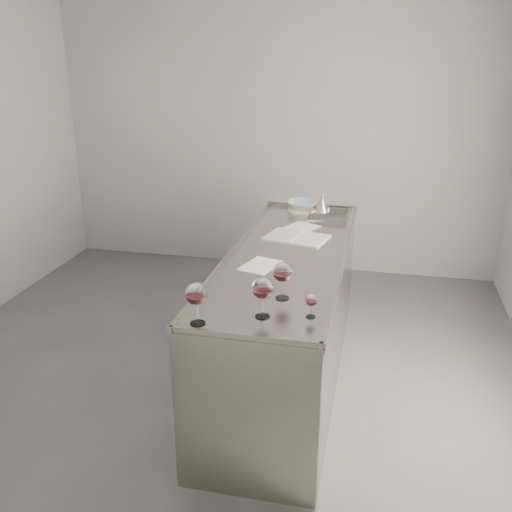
% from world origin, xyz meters
% --- Properties ---
extents(room_shell, '(4.54, 5.04, 2.84)m').
position_xyz_m(room_shell, '(0.00, 0.00, 1.40)').
color(room_shell, '#4A4845').
rests_on(room_shell, ground).
extents(counter, '(0.77, 2.42, 0.97)m').
position_xyz_m(counter, '(0.50, 0.30, 0.47)').
color(counter, gray).
rests_on(counter, ground).
extents(wine_glass_left, '(0.11, 0.11, 0.22)m').
position_xyz_m(wine_glass_left, '(0.23, -0.78, 1.10)').
color(wine_glass_left, white).
rests_on(wine_glass_left, counter).
extents(wine_glass_middle, '(0.11, 0.11, 0.21)m').
position_xyz_m(wine_glass_middle, '(0.59, -0.39, 1.09)').
color(wine_glass_middle, white).
rests_on(wine_glass_middle, counter).
extents(wine_glass_right, '(0.11, 0.11, 0.22)m').
position_xyz_m(wine_glass_right, '(0.53, -0.64, 1.09)').
color(wine_glass_right, white).
rests_on(wine_glass_right, counter).
extents(wine_glass_small, '(0.06, 0.06, 0.13)m').
position_xyz_m(wine_glass_small, '(0.78, -0.58, 1.03)').
color(wine_glass_small, white).
rests_on(wine_glass_small, counter).
extents(notebook, '(0.49, 0.39, 0.02)m').
position_xyz_m(notebook, '(0.51, 0.65, 0.95)').
color(notebook, silver).
rests_on(notebook, counter).
extents(loose_paper_top, '(0.26, 0.32, 0.00)m').
position_xyz_m(loose_paper_top, '(0.37, 0.06, 0.94)').
color(loose_paper_top, silver).
rests_on(loose_paper_top, counter).
extents(loose_paper_under, '(0.32, 0.37, 0.00)m').
position_xyz_m(loose_paper_under, '(0.49, 0.87, 0.94)').
color(loose_paper_under, silver).
rests_on(loose_paper_under, counter).
extents(trivet, '(0.26, 0.26, 0.02)m').
position_xyz_m(trivet, '(0.44, 1.38, 0.95)').
color(trivet, beige).
rests_on(trivet, counter).
extents(ceramic_bowl, '(0.25, 0.25, 0.06)m').
position_xyz_m(ceramic_bowl, '(0.44, 1.38, 0.99)').
color(ceramic_bowl, '#94A9AC').
rests_on(ceramic_bowl, trivet).
extents(wine_funnel, '(0.13, 0.13, 0.19)m').
position_xyz_m(wine_funnel, '(0.61, 1.37, 1.00)').
color(wine_funnel, '#ACA49A').
rests_on(wine_funnel, counter).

